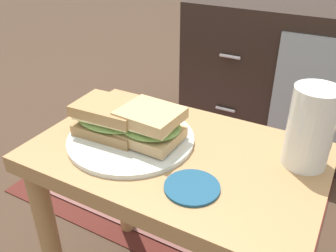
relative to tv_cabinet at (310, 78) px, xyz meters
name	(u,v)px	position (x,y,z in m)	size (l,w,h in m)	color
side_table	(176,187)	(-0.11, -0.95, 0.08)	(0.56, 0.36, 0.46)	#A37A4C
tv_cabinet	(310,78)	(0.00, 0.00, 0.00)	(0.96, 0.46, 0.58)	black
area_rug	(177,180)	(-0.33, -0.52, -0.29)	(1.03, 0.71, 0.01)	#4C1E19
plate	(131,139)	(-0.21, -0.96, 0.17)	(0.26, 0.26, 0.01)	silver
sandwich_front	(110,118)	(-0.25, -0.97, 0.21)	(0.15, 0.11, 0.07)	#9E7A4C
sandwich_back	(151,125)	(-0.16, -0.96, 0.22)	(0.12, 0.11, 0.07)	tan
beer_glass	(310,129)	(0.11, -0.87, 0.24)	(0.08, 0.08, 0.15)	silver
coaster	(192,187)	(-0.03, -1.04, 0.17)	(0.10, 0.10, 0.01)	navy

